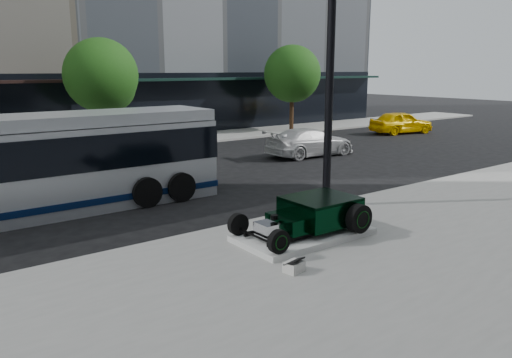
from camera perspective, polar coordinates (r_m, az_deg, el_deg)
ground at (r=15.85m, az=-3.75°, el=-3.07°), size 120.00×120.00×0.00m
sidewalk_far at (r=28.40m, az=-19.37°, el=3.30°), size 70.00×4.00×0.12m
street_trees at (r=27.58m, az=-17.03°, el=10.96°), size 29.80×3.80×5.70m
display_plinth at (r=12.59m, az=5.47°, el=-6.33°), size 3.40×1.80×0.15m
hot_rod at (r=12.66m, az=6.64°, el=-3.87°), size 3.22×2.00×0.81m
info_plaque at (r=10.52m, az=4.36°, el=-9.89°), size 0.45×0.38×0.31m
lamppost at (r=15.04m, az=8.40°, el=10.61°), size 0.44×0.44×7.93m
transit_bus at (r=15.95m, az=-25.65°, el=1.29°), size 12.12×2.88×2.92m
white_sedan at (r=24.93m, az=6.22°, el=4.21°), size 4.85×2.20×1.38m
yellow_taxi at (r=34.94m, az=16.26°, el=6.24°), size 4.64×2.65×1.49m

